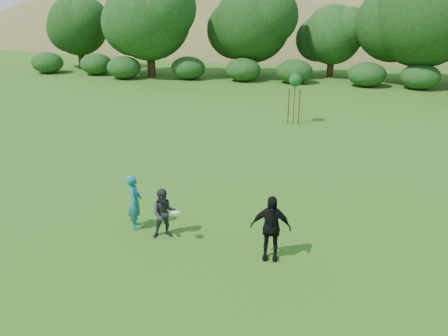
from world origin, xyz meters
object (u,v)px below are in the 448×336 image
(sapling, at_px, (295,82))
(player_teal, at_px, (135,202))
(player_grey, at_px, (164,214))
(player_black, at_px, (271,228))

(sapling, bearing_deg, player_teal, -104.58)
(player_teal, xyz_separation_m, player_grey, (1.09, -0.33, -0.11))
(player_grey, distance_m, player_black, 3.24)
(player_teal, relative_size, sapling, 0.61)
(player_black, xyz_separation_m, sapling, (-0.80, 14.16, 1.49))
(player_black, distance_m, sapling, 14.26)
(sapling, bearing_deg, player_black, -86.75)
(player_teal, relative_size, player_grey, 1.14)
(player_black, bearing_deg, player_teal, 164.62)
(player_black, height_order, sapling, sapling)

